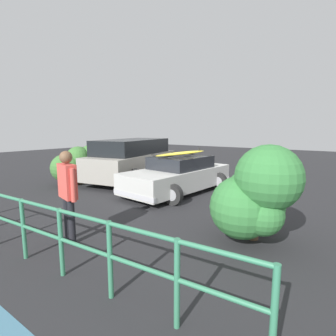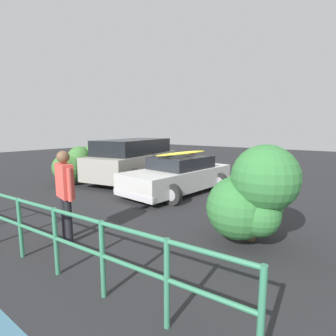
# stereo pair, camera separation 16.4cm
# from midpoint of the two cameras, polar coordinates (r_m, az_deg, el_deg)

# --- Properties ---
(ground_plane) EXTENTS (44.00, 44.00, 0.02)m
(ground_plane) POSITION_cam_midpoint_polar(r_m,az_deg,el_deg) (10.30, 2.18, -4.14)
(ground_plane) COLOR #28282B
(ground_plane) RESTS_ON ground
(sedan_car) EXTENTS (2.64, 4.45, 1.56)m
(sedan_car) POSITION_cam_midpoint_polar(r_m,az_deg,el_deg) (9.34, 1.80, -1.51)
(sedan_car) COLOR silver
(sedan_car) RESTS_ON ground
(suv_car) EXTENTS (3.21, 5.15, 1.79)m
(suv_car) POSITION_cam_midpoint_polar(r_m,az_deg,el_deg) (11.66, -8.10, 1.96)
(suv_car) COLOR #9E998E
(suv_car) RESTS_ON ground
(person_bystander) EXTENTS (0.70, 0.33, 1.84)m
(person_bystander) POSITION_cam_midpoint_polar(r_m,az_deg,el_deg) (5.55, -21.80, -4.08)
(person_bystander) COLOR black
(person_bystander) RESTS_ON ground
(railing_fence) EXTENTS (7.23, 0.55, 1.08)m
(railing_fence) POSITION_cam_midpoint_polar(r_m,az_deg,el_deg) (4.86, -26.90, -11.35)
(railing_fence) COLOR #387F5B
(railing_fence) RESTS_ON ground
(bush_near_left) EXTENTS (1.70, 1.80, 1.98)m
(bush_near_left) POSITION_cam_midpoint_polar(r_m,az_deg,el_deg) (5.42, 17.71, -5.64)
(bush_near_left) COLOR brown
(bush_near_left) RESTS_ON ground
(bush_near_right) EXTENTS (1.41, 2.08, 1.60)m
(bush_near_right) POSITION_cam_midpoint_polar(r_m,az_deg,el_deg) (11.26, -20.16, 0.77)
(bush_near_right) COLOR brown
(bush_near_right) RESTS_ON ground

